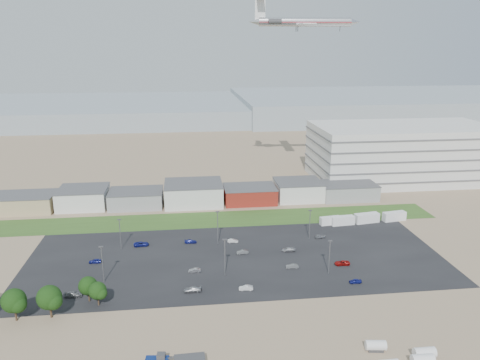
{
  "coord_description": "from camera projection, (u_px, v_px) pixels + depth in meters",
  "views": [
    {
      "loc": [
        -8.75,
        -103.85,
        59.24
      ],
      "look_at": [
        6.38,
        22.0,
        22.93
      ],
      "focal_mm": 35.0,
      "sensor_mm": 36.0,
      "label": 1
    }
  ],
  "objects": [
    {
      "name": "storage_tank_nw",
      "position": [
        376.0,
        345.0,
        94.23
      ],
      "size": [
        4.31,
        2.58,
        2.44
      ],
      "primitive_type": null,
      "rotation": [
        0.0,
        0.0,
        -0.14
      ],
      "color": "silver",
      "rests_on": "ground"
    },
    {
      "name": "parked_car_1",
      "position": [
        292.0,
        266.0,
        129.57
      ],
      "size": [
        3.56,
        1.46,
        1.15
      ],
      "primitive_type": "imported",
      "rotation": [
        0.0,
        0.0,
        -1.64
      ],
      "color": "#595B5E",
      "rests_on": "ground"
    },
    {
      "name": "parked_car_8",
      "position": [
        320.0,
        236.0,
        149.8
      ],
      "size": [
        3.56,
        1.7,
        1.18
      ],
      "primitive_type": "imported",
      "rotation": [
        0.0,
        0.0,
        1.66
      ],
      "color": "#A5A5AA",
      "rests_on": "ground"
    },
    {
      "name": "parked_car_12",
      "position": [
        288.0,
        250.0,
        140.07
      ],
      "size": [
        4.24,
        1.91,
        1.21
      ],
      "primitive_type": "imported",
      "rotation": [
        0.0,
        0.0,
        -1.62
      ],
      "color": "#A5A5AA",
      "rests_on": "ground"
    },
    {
      "name": "parked_car_3",
      "position": [
        192.0,
        289.0,
        116.99
      ],
      "size": [
        4.53,
        1.91,
        1.3
      ],
      "primitive_type": "imported",
      "rotation": [
        0.0,
        0.0,
        -1.59
      ],
      "color": "#A5A5AA",
      "rests_on": "ground"
    },
    {
      "name": "parking_garage",
      "position": [
        402.0,
        152.0,
        214.0
      ],
      "size": [
        80.0,
        40.0,
        25.0
      ],
      "primitive_type": "cube",
      "color": "silver",
      "rests_on": "ground"
    },
    {
      "name": "storage_tank_se",
      "position": [
        423.0,
        360.0,
        89.79
      ],
      "size": [
        4.36,
        2.3,
        2.57
      ],
      "primitive_type": null,
      "rotation": [
        0.0,
        0.0,
        -0.04
      ],
      "color": "silver",
      "rests_on": "ground"
    },
    {
      "name": "telehandler",
      "position": [
        157.0,
        360.0,
        89.24
      ],
      "size": [
        7.4,
        3.21,
        2.99
      ],
      "primitive_type": null,
      "rotation": [
        0.0,
        0.0,
        -0.12
      ],
      "color": "navy",
      "rests_on": "ground"
    },
    {
      "name": "lightpole_back_l",
      "position": [
        120.0,
        234.0,
        140.51
      ],
      "size": [
        1.13,
        0.47,
        9.63
      ],
      "primitive_type": null,
      "color": "slate",
      "rests_on": "ground"
    },
    {
      "name": "building_row",
      "position": [
        165.0,
        194.0,
        181.15
      ],
      "size": [
        170.0,
        20.0,
        8.0
      ],
      "primitive_type": null,
      "color": "silver",
      "rests_on": "ground"
    },
    {
      "name": "box_trailer_a",
      "position": [
        330.0,
        221.0,
        161.23
      ],
      "size": [
        7.47,
        3.21,
        2.71
      ],
      "primitive_type": null,
      "rotation": [
        0.0,
        0.0,
        0.13
      ],
      "color": "silver",
      "rests_on": "ground"
    },
    {
      "name": "parked_car_10",
      "position": [
        74.0,
        294.0,
        114.71
      ],
      "size": [
        4.41,
        1.83,
        1.28
      ],
      "primitive_type": "imported",
      "rotation": [
        0.0,
        0.0,
        1.58
      ],
      "color": "#595B5E",
      "rests_on": "ground"
    },
    {
      "name": "box_trailer_d",
      "position": [
        394.0,
        216.0,
        164.8
      ],
      "size": [
        8.58,
        3.84,
        3.1
      ],
      "primitive_type": null,
      "rotation": [
        0.0,
        0.0,
        0.16
      ],
      "color": "silver",
      "rests_on": "ground"
    },
    {
      "name": "parked_car_13",
      "position": [
        246.0,
        288.0,
        117.91
      ],
      "size": [
        3.65,
        1.55,
        1.17
      ],
      "primitive_type": "imported",
      "rotation": [
        0.0,
        0.0,
        -1.66
      ],
      "color": "silver",
      "rests_on": "ground"
    },
    {
      "name": "lightpole_front_l",
      "position": [
        103.0,
        264.0,
        120.73
      ],
      "size": [
        1.18,
        0.49,
        10.04
      ],
      "primitive_type": null,
      "color": "slate",
      "rests_on": "ground"
    },
    {
      "name": "lightpole_front_m",
      "position": [
        225.0,
        257.0,
        124.12
      ],
      "size": [
        1.24,
        0.52,
        10.51
      ],
      "primitive_type": null,
      "color": "slate",
      "rests_on": "ground"
    },
    {
      "name": "parked_car_0",
      "position": [
        342.0,
        263.0,
        131.42
      ],
      "size": [
        4.39,
        2.23,
        1.19
      ],
      "primitive_type": "imported",
      "rotation": [
        0.0,
        0.0,
        -1.63
      ],
      "color": "maroon",
      "rests_on": "ground"
    },
    {
      "name": "parked_car_2",
      "position": [
        355.0,
        281.0,
        121.38
      ],
      "size": [
        3.24,
        1.39,
        1.09
      ],
      "primitive_type": "imported",
      "rotation": [
        0.0,
        0.0,
        -1.6
      ],
      "color": "navy",
      "rests_on": "ground"
    },
    {
      "name": "parked_car_6",
      "position": [
        191.0,
        241.0,
        146.09
      ],
      "size": [
        3.82,
        1.69,
        1.09
      ],
      "primitive_type": "imported",
      "rotation": [
        0.0,
        0.0,
        1.53
      ],
      "color": "navy",
      "rests_on": "ground"
    },
    {
      "name": "parked_car_7",
      "position": [
        242.0,
        252.0,
        138.49
      ],
      "size": [
        3.62,
        1.59,
        1.16
      ],
      "primitive_type": "imported",
      "rotation": [
        0.0,
        0.0,
        -1.46
      ],
      "color": "#595B5E",
      "rests_on": "ground"
    },
    {
      "name": "tree_near",
      "position": [
        98.0,
        292.0,
        110.16
      ],
      "size": [
        4.53,
        4.53,
        6.79
      ],
      "primitive_type": null,
      "color": "black",
      "rests_on": "ground"
    },
    {
      "name": "parked_car_9",
      "position": [
        141.0,
        244.0,
        143.92
      ],
      "size": [
        4.81,
        2.54,
        1.29
      ],
      "primitive_type": "imported",
      "rotation": [
        0.0,
        0.0,
        1.66
      ],
      "color": "navy",
      "rests_on": "ground"
    },
    {
      "name": "grass_strip",
      "position": [
        212.0,
        219.0,
        166.07
      ],
      "size": [
        160.0,
        16.0,
        0.02
      ],
      "primitive_type": "cube",
      "color": "#345620",
      "rests_on": "ground"
    },
    {
      "name": "lightpole_back_r",
      "position": [
        310.0,
        224.0,
        148.28
      ],
      "size": [
        1.13,
        0.47,
        9.63
      ],
      "primitive_type": null,
      "color": "slate",
      "rests_on": "ground"
    },
    {
      "name": "tree_left",
      "position": [
        14.0,
        303.0,
        103.75
      ],
      "size": [
        5.8,
        5.8,
        8.7
      ],
      "primitive_type": null,
      "color": "black",
      "rests_on": "ground"
    },
    {
      "name": "parked_car_11",
      "position": [
        233.0,
        241.0,
        146.56
      ],
      "size": [
        3.39,
        1.5,
        1.08
      ],
      "primitive_type": "imported",
      "rotation": [
        0.0,
        0.0,
        1.46
      ],
      "color": "silver",
      "rests_on": "ground"
    },
    {
      "name": "lightpole_front_r",
      "position": [
        329.0,
        257.0,
        125.48
      ],
      "size": [
        1.13,
        0.47,
        9.57
      ],
      "primitive_type": null,
      "color": "slate",
      "rests_on": "ground"
    },
    {
      "name": "parking_lot",
      "position": [
        236.0,
        258.0,
        136.1
      ],
      "size": [
        120.0,
        50.0,
        0.01
      ],
      "primitive_type": "cube",
      "color": "black",
      "rests_on": "ground"
    },
    {
      "name": "box_trailer_c",
      "position": [
        367.0,
        218.0,
        162.89
      ],
      "size": [
        9.05,
        4.08,
        3.27
      ],
      "primitive_type": null,
      "rotation": [
        0.0,
        0.0,
        0.16
      ],
      "color": "silver",
      "rests_on": "ground"
    },
    {
      "name": "parked_car_4",
      "position": [
        195.0,
        270.0,
        127.17
      ],
      "size": [
        3.34,
        1.23,
        1.09
      ],
      "primitive_type": "imported",
      "rotation": [
        0.0,
        0.0,
        -1.59
      ],
      "color": "#A5A5AA",
      "rests_on": "ground"
    },
    {
      "name": "tree_mid",
      "position": [
        49.0,
        300.0,
        104.87
      ],
      "size": [
        5.93,
        5.93,
        8.9
      ],
      "primitive_type": null,
      "color": "black",
      "rests_on": "ground"
    },
    {
      "name": "storage_tank_ne",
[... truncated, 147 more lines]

